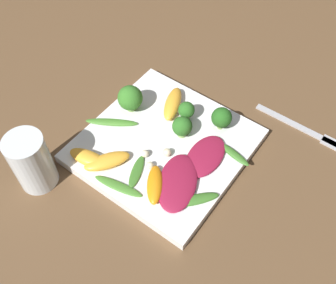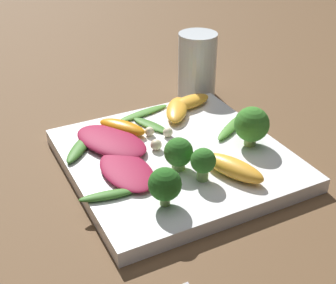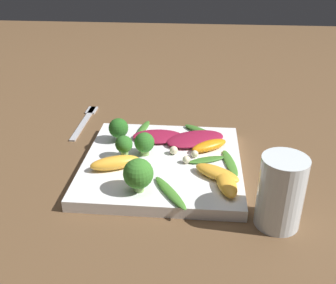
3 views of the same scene
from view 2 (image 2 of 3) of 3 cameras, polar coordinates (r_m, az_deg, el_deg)
The scene contains 21 objects.
ground_plane at distance 0.59m, azimuth 0.98°, elevation -2.84°, with size 2.40×2.40×0.00m, color brown.
plate at distance 0.58m, azimuth 0.99°, elevation -2.08°, with size 0.26×0.26×0.02m.
drinking_glass at distance 0.75m, azimuth 3.57°, elevation 9.34°, with size 0.06×0.06×0.10m.
radicchio_leaf_0 at distance 0.59m, azimuth -6.96°, elevation 0.11°, with size 0.12×0.10×0.01m.
radicchio_leaf_1 at distance 0.54m, azimuth -5.05°, elevation -3.48°, with size 0.10×0.06×0.01m.
orange_segment_0 at distance 0.53m, azimuth 7.95°, elevation -3.13°, with size 0.08×0.05×0.02m.
orange_segment_1 at distance 0.62m, azimuth -5.61°, elevation 1.82°, with size 0.07×0.06×0.02m.
orange_segment_2 at distance 0.68m, azimuth 2.59°, elevation 4.88°, with size 0.04×0.07×0.02m.
orange_segment_3 at distance 0.66m, azimuth 1.09°, elevation 3.96°, with size 0.08×0.07×0.02m.
broccoli_floret_0 at distance 0.52m, azimuth 3.93°, elevation -2.56°, with size 0.03×0.03×0.04m.
broccoli_floret_1 at distance 0.48m, azimuth -0.38°, elevation -5.23°, with size 0.04×0.04×0.04m.
broccoli_floret_2 at distance 0.59m, azimuth 10.17°, elevation 2.07°, with size 0.04×0.04×0.05m.
broccoli_floret_3 at distance 0.54m, azimuth 1.29°, elevation -1.34°, with size 0.03×0.03×0.04m.
arugula_sprig_0 at distance 0.66m, azimuth -3.03°, elevation 3.54°, with size 0.03×0.08×0.00m.
arugula_sprig_1 at distance 0.50m, azimuth -7.33°, elevation -6.45°, with size 0.02×0.06×0.01m.
arugula_sprig_2 at distance 0.63m, azimuth -2.53°, elevation 1.97°, with size 0.06×0.04×0.01m.
arugula_sprig_3 at distance 0.63m, azimuth 7.97°, elevation 2.04°, with size 0.06×0.09×0.01m.
arugula_sprig_4 at distance 0.59m, azimuth -10.66°, elevation -0.61°, with size 0.07×0.06×0.01m.
macadamia_nut_0 at distance 0.58m, azimuth -1.46°, elevation -0.35°, with size 0.01×0.01×0.01m.
macadamia_nut_1 at distance 0.61m, azimuth -2.27°, elevation 1.30°, with size 0.01×0.01×0.01m.
macadamia_nut_2 at distance 0.61m, azimuth -0.02°, elevation 1.21°, with size 0.01×0.01×0.01m.
Camera 2 is at (-0.43, 0.23, 0.33)m, focal length 50.00 mm.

